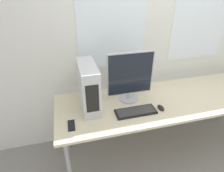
{
  "coord_description": "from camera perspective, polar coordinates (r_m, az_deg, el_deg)",
  "views": [
    {
      "loc": [
        -1.08,
        -1.12,
        1.88
      ],
      "look_at": [
        -0.68,
        0.38,
        1.01
      ],
      "focal_mm": 30.0,
      "sensor_mm": 36.0,
      "label": 1
    }
  ],
  "objects": [
    {
      "name": "mouse",
      "position": [
        1.94,
        14.7,
        -6.4
      ],
      "size": [
        0.05,
        0.1,
        0.03
      ],
      "color": "black",
      "rests_on": "desk"
    },
    {
      "name": "desk",
      "position": [
        2.18,
        17.49,
        -4.42
      ],
      "size": [
        2.5,
        0.77,
        0.76
      ],
      "color": "beige",
      "rests_on": "ground_plane"
    },
    {
      "name": "wall_back",
      "position": [
        2.35,
        13.38,
        15.44
      ],
      "size": [
        8.0,
        0.07,
        2.7
      ],
      "color": "silver",
      "rests_on": "ground_plane"
    },
    {
      "name": "cell_phone",
      "position": [
        1.73,
        -12.28,
        -11.64
      ],
      "size": [
        0.06,
        0.14,
        0.01
      ],
      "rotation": [
        0.0,
        0.0,
        -0.02
      ],
      "color": "black",
      "rests_on": "desk"
    },
    {
      "name": "keyboard",
      "position": [
        1.85,
        7.25,
        -7.73
      ],
      "size": [
        0.4,
        0.15,
        0.02
      ],
      "color": "black",
      "rests_on": "desk"
    },
    {
      "name": "pc_tower",
      "position": [
        1.83,
        -7.17,
        -0.1
      ],
      "size": [
        0.16,
        0.47,
        0.45
      ],
      "color": "silver",
      "rests_on": "desk"
    },
    {
      "name": "monitor_main",
      "position": [
        1.91,
        5.52,
        2.92
      ],
      "size": [
        0.48,
        0.2,
        0.53
      ],
      "color": "#B7B7BC",
      "rests_on": "desk"
    }
  ]
}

